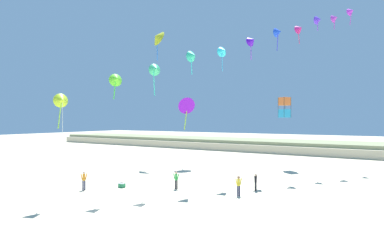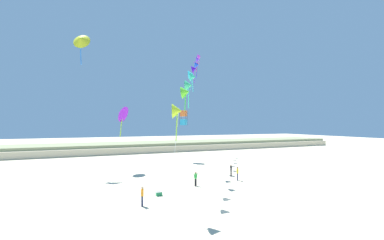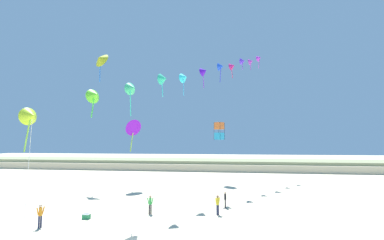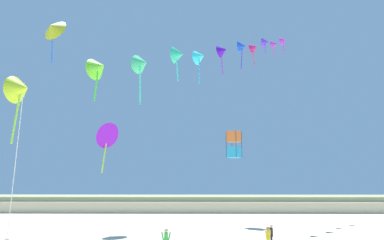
# 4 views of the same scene
# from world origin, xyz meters

# --- Properties ---
(dune_ridge) EXTENTS (120.00, 13.39, 2.17)m
(dune_ridge) POSITION_xyz_m (0.00, 45.96, 1.08)
(dune_ridge) COLOR beige
(dune_ridge) RESTS_ON ground
(person_near_left) EXTENTS (0.21, 0.55, 1.56)m
(person_near_left) POSITION_xyz_m (6.32, 9.84, 0.90)
(person_near_left) COLOR black
(person_near_left) RESTS_ON ground
(person_near_right) EXTENTS (0.35, 0.56, 1.70)m
(person_near_right) POSITION_xyz_m (-7.09, 2.18, 0.98)
(person_near_right) COLOR #282D4C
(person_near_right) RESTS_ON ground
(person_mid_center) EXTENTS (0.57, 0.22, 1.63)m
(person_mid_center) POSITION_xyz_m (-0.16, 6.78, 0.94)
(person_mid_center) COLOR black
(person_mid_center) RESTS_ON ground
(person_far_left) EXTENTS (0.45, 0.49, 1.68)m
(person_far_left) POSITION_xyz_m (5.70, 7.37, 0.97)
(person_far_left) COLOR #282D4C
(person_far_left) RESTS_ON ground
(kite_banner_string) EXTENTS (19.20, 36.17, 22.85)m
(kite_banner_string) POSITION_xyz_m (3.80, 16.10, 15.15)
(kite_banner_string) COLOR #B4DD25
(large_kite_low_lead) EXTENTS (2.70, 2.80, 4.66)m
(large_kite_low_lead) POSITION_xyz_m (-6.57, 18.68, 8.40)
(large_kite_low_lead) COLOR #8514CF
(large_kite_mid_trail) EXTENTS (2.78, 2.41, 4.73)m
(large_kite_mid_trail) POSITION_xyz_m (-11.97, 19.32, 18.57)
(large_kite_mid_trail) COLOR gold
(large_kite_high_solo) EXTENTS (1.64, 1.64, 2.68)m
(large_kite_high_solo) POSITION_xyz_m (5.31, 24.39, 8.00)
(large_kite_high_solo) COLOR #27A2D4
(beach_cooler) EXTENTS (0.58, 0.41, 0.46)m
(beach_cooler) POSITION_xyz_m (-4.93, 4.74, 0.21)
(beach_cooler) COLOR #23844C
(beach_cooler) RESTS_ON ground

